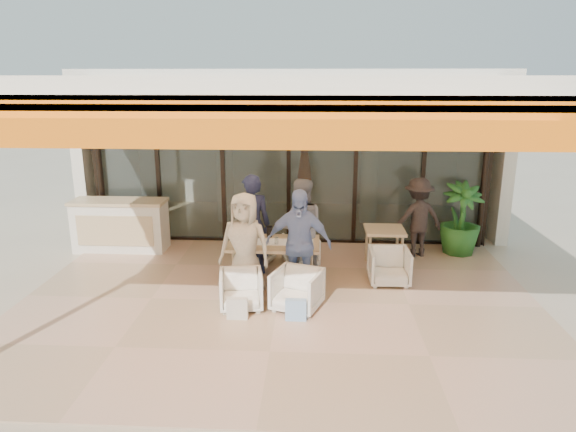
% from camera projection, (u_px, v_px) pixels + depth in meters
% --- Properties ---
extents(ground, '(70.00, 70.00, 0.00)m').
position_uv_depth(ground, '(278.00, 303.00, 7.94)').
color(ground, '#C6B293').
rests_on(ground, ground).
extents(terrace_floor, '(8.00, 6.00, 0.01)m').
position_uv_depth(terrace_floor, '(278.00, 302.00, 7.94)').
color(terrace_floor, tan).
rests_on(terrace_floor, ground).
extents(terrace_structure, '(8.00, 6.00, 3.40)m').
position_uv_depth(terrace_structure, '(276.00, 87.00, 6.83)').
color(terrace_structure, silver).
rests_on(terrace_structure, ground).
extents(glass_storefront, '(8.08, 0.10, 3.20)m').
position_uv_depth(glass_storefront, '(289.00, 167.00, 10.41)').
color(glass_storefront, '#9EADA3').
rests_on(glass_storefront, ground).
extents(interior_block, '(9.05, 3.62, 3.52)m').
position_uv_depth(interior_block, '(294.00, 125.00, 12.47)').
color(interior_block, silver).
rests_on(interior_block, ground).
extents(host_counter, '(1.85, 0.65, 1.04)m').
position_uv_depth(host_counter, '(120.00, 225.00, 10.19)').
color(host_counter, silver).
rests_on(host_counter, ground).
extents(dining_table, '(1.50, 0.90, 0.93)m').
position_uv_depth(dining_table, '(273.00, 245.00, 8.48)').
color(dining_table, '#CEB37E').
rests_on(dining_table, ground).
extents(chair_far_left, '(0.73, 0.71, 0.61)m').
position_uv_depth(chair_far_left, '(256.00, 248.00, 9.52)').
color(chair_far_left, white).
rests_on(chair_far_left, ground).
extents(chair_far_right, '(0.72, 0.69, 0.62)m').
position_uv_depth(chair_far_right, '(301.00, 249.00, 9.47)').
color(chair_far_right, white).
rests_on(chair_far_right, ground).
extents(chair_near_left, '(0.71, 0.68, 0.65)m').
position_uv_depth(chair_near_left, '(241.00, 288.00, 7.68)').
color(chair_near_left, white).
rests_on(chair_near_left, ground).
extents(chair_near_right, '(0.84, 0.81, 0.69)m').
position_uv_depth(chair_near_right, '(297.00, 288.00, 7.63)').
color(chair_near_right, white).
rests_on(chair_near_right, ground).
extents(diner_navy, '(0.72, 0.53, 1.80)m').
position_uv_depth(diner_navy, '(252.00, 225.00, 8.88)').
color(diner_navy, '#181A36').
rests_on(diner_navy, ground).
extents(diner_grey, '(0.88, 0.70, 1.73)m').
position_uv_depth(diner_grey, '(300.00, 228.00, 8.84)').
color(diner_grey, slate).
rests_on(diner_grey, ground).
extents(diner_cream, '(0.91, 0.69, 1.67)m').
position_uv_depth(diner_cream, '(245.00, 245.00, 8.03)').
color(diner_cream, beige).
rests_on(diner_cream, ground).
extents(diner_periwinkle, '(1.06, 0.53, 1.75)m').
position_uv_depth(diner_periwinkle, '(298.00, 244.00, 7.97)').
color(diner_periwinkle, '#7D95D1').
rests_on(diner_periwinkle, ground).
extents(tote_bag_cream, '(0.30, 0.10, 0.34)m').
position_uv_depth(tote_bag_cream, '(237.00, 309.00, 7.34)').
color(tote_bag_cream, silver).
rests_on(tote_bag_cream, ground).
extents(tote_bag_blue, '(0.30, 0.10, 0.34)m').
position_uv_depth(tote_bag_blue, '(296.00, 311.00, 7.29)').
color(tote_bag_blue, '#99BFD8').
rests_on(tote_bag_blue, ground).
extents(side_table, '(0.70, 0.70, 0.74)m').
position_uv_depth(side_table, '(384.00, 234.00, 9.22)').
color(side_table, '#CEB37E').
rests_on(side_table, ground).
extents(side_chair, '(0.67, 0.63, 0.68)m').
position_uv_depth(side_chair, '(389.00, 265.00, 8.58)').
color(side_chair, white).
rests_on(side_chair, ground).
extents(standing_woman, '(1.12, 0.83, 1.55)m').
position_uv_depth(standing_woman, '(418.00, 218.00, 9.78)').
color(standing_woman, black).
rests_on(standing_woman, ground).
extents(potted_palm, '(0.92, 0.92, 1.43)m').
position_uv_depth(potted_palm, '(461.00, 219.00, 9.93)').
color(potted_palm, '#1E5919').
rests_on(potted_palm, ground).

